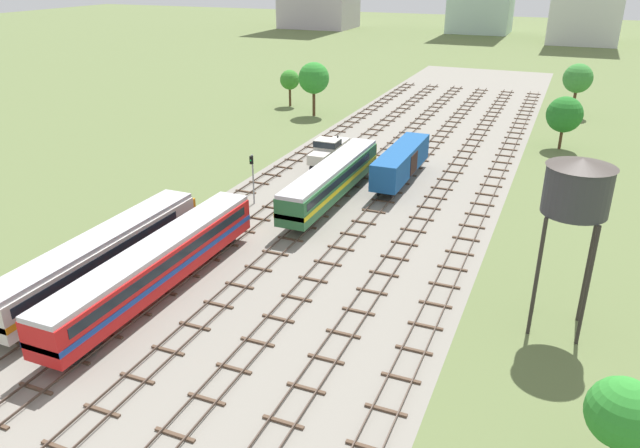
% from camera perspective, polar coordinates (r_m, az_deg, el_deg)
% --- Properties ---
extents(ground_plane, '(480.00, 480.00, 0.00)m').
position_cam_1_polar(ground_plane, '(63.11, 4.02, 2.57)').
color(ground_plane, '#5B6B3D').
extents(ballast_bed, '(27.75, 176.00, 0.01)m').
position_cam_1_polar(ballast_bed, '(63.11, 4.02, 2.58)').
color(ballast_bed, gray).
rests_on(ballast_bed, ground).
extents(track_far_left, '(2.40, 126.00, 0.29)m').
position_cam_1_polar(track_far_left, '(68.37, -5.17, 4.33)').
color(track_far_left, '#47382D').
rests_on(track_far_left, ground).
extents(track_left, '(2.40, 126.00, 0.29)m').
position_cam_1_polar(track_left, '(66.38, -1.52, 3.82)').
color(track_left, '#47382D').
rests_on(track_left, ground).
extents(track_centre_left, '(2.40, 126.00, 0.29)m').
position_cam_1_polar(track_centre_left, '(64.69, 2.33, 3.27)').
color(track_centre_left, '#47382D').
rests_on(track_centre_left, ground).
extents(track_centre, '(2.40, 126.00, 0.29)m').
position_cam_1_polar(track_centre, '(63.30, 6.36, 2.68)').
color(track_centre, '#47382D').
rests_on(track_centre, ground).
extents(track_centre_right, '(2.40, 126.00, 0.29)m').
position_cam_1_polar(track_centre_right, '(62.25, 10.54, 2.05)').
color(track_centre_right, '#47382D').
rests_on(track_centre_right, ground).
extents(track_right, '(2.40, 126.00, 0.29)m').
position_cam_1_polar(track_right, '(61.55, 14.85, 1.39)').
color(track_right, '#47382D').
rests_on(track_right, ground).
extents(diesel_railcar_far_left_nearest, '(2.96, 20.50, 3.80)m').
position_cam_1_polar(diesel_railcar_far_left_nearest, '(47.72, -19.92, -2.64)').
color(diesel_railcar_far_left_nearest, beige).
rests_on(diesel_railcar_far_left_nearest, ground).
extents(passenger_coach_left_near, '(2.96, 22.00, 3.80)m').
position_cam_1_polar(passenger_coach_left_near, '(45.09, -15.08, -3.52)').
color(passenger_coach_left_near, red).
rests_on(passenger_coach_left_near, ground).
extents(diesel_railcar_centre_left_mid, '(2.96, 20.50, 3.80)m').
position_cam_1_polar(diesel_railcar_centre_left_mid, '(60.54, 1.11, 4.32)').
color(diesel_railcar_centre_left_mid, '#286638').
rests_on(diesel_railcar_centre_left_mid, ground).
extents(freight_boxcar_centre_midfar, '(2.87, 14.00, 3.60)m').
position_cam_1_polar(freight_boxcar_centre_midfar, '(67.02, 7.68, 5.90)').
color(freight_boxcar_centre_midfar, '#194C8C').
rests_on(freight_boxcar_centre_midfar, ground).
extents(shunter_loco_left_far, '(2.74, 8.46, 3.10)m').
position_cam_1_polar(shunter_loco_left_far, '(72.15, 0.84, 7.01)').
color(shunter_loco_left_far, beige).
rests_on(shunter_loco_left_far, ground).
extents(water_tower, '(4.17, 4.17, 11.76)m').
position_cam_1_polar(water_tower, '(39.89, 23.13, 3.07)').
color(water_tower, '#2D2826').
rests_on(water_tower, ground).
extents(signal_post_nearest, '(0.28, 0.47, 5.14)m').
position_cam_1_polar(signal_post_nearest, '(60.40, -6.38, 4.81)').
color(signal_post_nearest, gray).
rests_on(signal_post_nearest, ground).
extents(lineside_tree_0, '(4.56, 4.56, 6.85)m').
position_cam_1_polar(lineside_tree_0, '(84.39, 22.07, 9.54)').
color(lineside_tree_0, '#4C331E').
rests_on(lineside_tree_0, ground).
extents(lineside_tree_1, '(3.29, 3.29, 5.54)m').
position_cam_1_polar(lineside_tree_1, '(31.48, 26.63, -15.67)').
color(lineside_tree_1, '#4C331E').
rests_on(lineside_tree_1, ground).
extents(lineside_tree_2, '(3.24, 3.24, 6.04)m').
position_cam_1_polar(lineside_tree_2, '(103.65, -2.88, 13.41)').
color(lineside_tree_2, '#4C331E').
rests_on(lineside_tree_2, ground).
extents(lineside_tree_3, '(4.48, 4.48, 8.15)m').
position_cam_1_polar(lineside_tree_3, '(104.22, 23.15, 12.51)').
color(lineside_tree_3, '#4C331E').
rests_on(lineside_tree_3, ground).
extents(lineside_tree_4, '(4.82, 4.82, 8.34)m').
position_cam_1_polar(lineside_tree_4, '(96.40, -0.59, 13.59)').
color(lineside_tree_4, '#4C331E').
rests_on(lineside_tree_4, ground).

